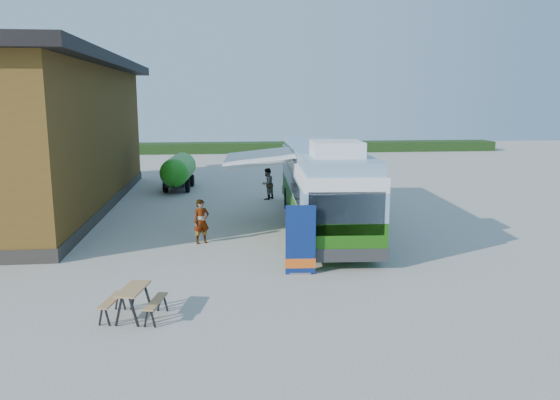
{
  "coord_description": "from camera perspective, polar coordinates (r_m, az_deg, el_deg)",
  "views": [
    {
      "loc": [
        -0.99,
        -18.34,
        5.44
      ],
      "look_at": [
        1.39,
        3.27,
        1.4
      ],
      "focal_mm": 35.0,
      "sensor_mm": 36.0,
      "label": 1
    }
  ],
  "objects": [
    {
      "name": "barn",
      "position": [
        29.95,
        -24.94,
        6.01
      ],
      "size": [
        9.6,
        21.2,
        7.5
      ],
      "color": "brown",
      "rests_on": "ground"
    },
    {
      "name": "person_b",
      "position": [
        29.89,
        -1.35,
        1.71
      ],
      "size": [
        1.04,
        1.06,
        1.72
      ],
      "primitive_type": "imported",
      "rotation": [
        0.0,
        0.0,
        -2.27
      ],
      "color": "#999999",
      "rests_on": "ground"
    },
    {
      "name": "awning",
      "position": [
        22.94,
        -1.63,
        4.15
      ],
      "size": [
        3.28,
        4.93,
        0.56
      ],
      "rotation": [
        0.0,
        0.0,
        -0.06
      ],
      "color": "white",
      "rests_on": "ground"
    },
    {
      "name": "picnic_table",
      "position": [
        14.32,
        -15.06,
        -9.64
      ],
      "size": [
        1.61,
        1.49,
        0.79
      ],
      "rotation": [
        0.0,
        0.0,
        -0.2
      ],
      "color": "tan",
      "rests_on": "ground"
    },
    {
      "name": "bus",
      "position": [
        23.42,
        4.41,
        1.82
      ],
      "size": [
        3.56,
        13.13,
        3.99
      ],
      "rotation": [
        0.0,
        0.0,
        -0.06
      ],
      "color": "#236D12",
      "rests_on": "ground"
    },
    {
      "name": "banner",
      "position": [
        17.08,
        2.16,
        -4.87
      ],
      "size": [
        0.96,
        0.22,
        2.22
      ],
      "rotation": [
        0.0,
        0.0,
        -0.06
      ],
      "color": "navy",
      "rests_on": "ground"
    },
    {
      "name": "hedge",
      "position": [
        57.27,
        2.77,
        5.56
      ],
      "size": [
        40.0,
        3.0,
        1.0
      ],
      "primitive_type": "cube",
      "color": "#264419",
      "rests_on": "ground"
    },
    {
      "name": "slurry_tanker",
      "position": [
        33.75,
        -10.54,
        3.12
      ],
      "size": [
        1.91,
        5.62,
        2.08
      ],
      "rotation": [
        0.0,
        0.0,
        -0.07
      ],
      "color": "#228E19",
      "rests_on": "ground"
    },
    {
      "name": "person_a",
      "position": [
        20.95,
        -8.22,
        -2.24
      ],
      "size": [
        0.73,
        0.61,
        1.7
      ],
      "primitive_type": "imported",
      "rotation": [
        0.0,
        0.0,
        0.37
      ],
      "color": "#999999",
      "rests_on": "ground"
    },
    {
      "name": "ground",
      "position": [
        19.16,
        -3.08,
        -5.99
      ],
      "size": [
        100.0,
        100.0,
        0.0
      ],
      "primitive_type": "plane",
      "color": "#BCB7AD",
      "rests_on": "ground"
    }
  ]
}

